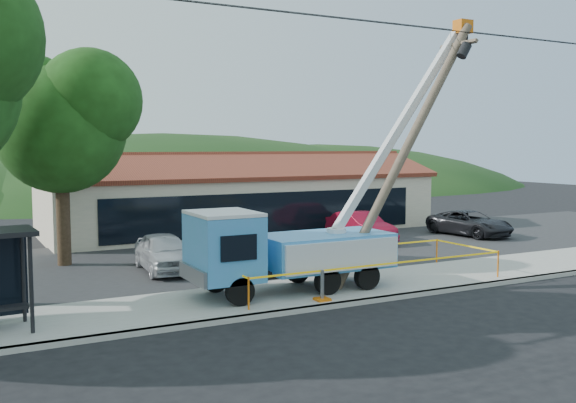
# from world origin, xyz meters

# --- Properties ---
(ground) EXTENTS (120.00, 120.00, 0.00)m
(ground) POSITION_xyz_m (0.00, 0.00, 0.00)
(ground) COLOR black
(ground) RESTS_ON ground
(curb) EXTENTS (60.00, 0.25, 0.15)m
(curb) POSITION_xyz_m (0.00, 2.10, 0.07)
(curb) COLOR gray
(curb) RESTS_ON ground
(sidewalk) EXTENTS (60.00, 4.00, 0.15)m
(sidewalk) POSITION_xyz_m (0.00, 4.00, 0.07)
(sidewalk) COLOR gray
(sidewalk) RESTS_ON ground
(parking_lot) EXTENTS (60.00, 12.00, 0.10)m
(parking_lot) POSITION_xyz_m (0.00, 12.00, 0.05)
(parking_lot) COLOR #28282B
(parking_lot) RESTS_ON ground
(strip_mall) EXTENTS (22.50, 8.53, 4.67)m
(strip_mall) POSITION_xyz_m (4.00, 19.98, 1.88)
(strip_mall) COLOR beige
(strip_mall) RESTS_ON ground
(tree_lot) EXTENTS (6.30, 5.60, 8.94)m
(tree_lot) POSITION_xyz_m (-7.00, 13.00, 6.21)
(tree_lot) COLOR #332316
(tree_lot) RESTS_ON ground
(hill_center) EXTENTS (89.60, 64.00, 32.00)m
(hill_center) POSITION_xyz_m (10.00, 55.00, 0.00)
(hill_center) COLOR black
(hill_center) RESTS_ON ground
(hill_east) EXTENTS (72.80, 52.00, 26.00)m
(hill_east) POSITION_xyz_m (30.00, 55.00, 0.00)
(hill_east) COLOR black
(hill_east) RESTS_ON ground
(utility_truck) EXTENTS (11.01, 3.77, 9.55)m
(utility_truck) POSITION_xyz_m (-1.16, 4.23, 1.70)
(utility_truck) COLOR black
(utility_truck) RESTS_ON ground
(leaning_pole) EXTENTS (5.95, 1.87, 9.48)m
(leaning_pole) POSITION_xyz_m (3.59, 3.79, 5.27)
(leaning_pole) COLOR brown
(leaning_pole) RESTS_ON ground
(caution_tape) EXTENTS (10.22, 3.44, 0.99)m
(caution_tape) POSITION_xyz_m (1.72, 4.30, 0.88)
(caution_tape) COLOR orange
(caution_tape) RESTS_ON ground
(car_silver) EXTENTS (2.05, 4.50, 1.50)m
(car_silver) POSITION_xyz_m (-3.73, 9.81, 0.00)
(car_silver) COLOR #B9BBC1
(car_silver) RESTS_ON ground
(car_red) EXTENTS (1.64, 4.58, 1.50)m
(car_red) POSITION_xyz_m (7.60, 12.76, 0.00)
(car_red) COLOR maroon
(car_red) RESTS_ON ground
(car_dark) EXTENTS (2.79, 5.11, 1.36)m
(car_dark) POSITION_xyz_m (14.08, 11.68, 0.00)
(car_dark) COLOR black
(car_dark) RESTS_ON ground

